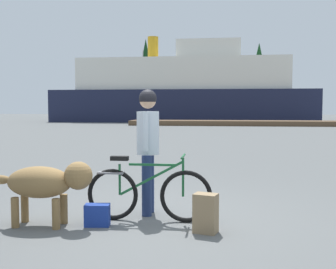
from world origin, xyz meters
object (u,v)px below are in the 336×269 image
at_px(person_cyclist, 148,138).
at_px(dog, 46,183).
at_px(bicycle, 148,193).
at_px(handbag_pannier, 97,215).
at_px(backpack, 206,213).
at_px(ferry_boat, 184,92).
at_px(sailboat_moored, 143,116).

relative_size(person_cyclist, dog, 1.27).
height_order(bicycle, handbag_pannier, bicycle).
height_order(backpack, ferry_boat, ferry_boat).
height_order(backpack, handbag_pannier, backpack).
xyz_separation_m(bicycle, dog, (-1.27, -0.39, 0.18)).
bearing_deg(person_cyclist, dog, -147.47).
height_order(dog, ferry_boat, ferry_boat).
xyz_separation_m(handbag_pannier, ferry_boat, (-2.40, 38.48, 2.97)).
relative_size(ferry_boat, sailboat_moored, 3.23).
height_order(bicycle, ferry_boat, ferry_boat).
distance_m(bicycle, person_cyclist, 0.81).
distance_m(backpack, ferry_boat, 38.88).
relative_size(bicycle, person_cyclist, 0.95).
bearing_deg(ferry_boat, handbag_pannier, -86.43).
height_order(bicycle, backpack, bicycle).
height_order(backpack, sailboat_moored, sailboat_moored).
height_order(bicycle, person_cyclist, person_cyclist).
distance_m(dog, ferry_boat, 38.67).
height_order(bicycle, dog, bicycle).
xyz_separation_m(bicycle, backpack, (0.80, -0.42, -0.14)).
height_order(person_cyclist, handbag_pannier, person_cyclist).
bearing_deg(handbag_pannier, ferry_boat, 93.57).
distance_m(dog, sailboat_moored, 44.18).
height_order(handbag_pannier, sailboat_moored, sailboat_moored).
distance_m(bicycle, handbag_pannier, 0.73).
distance_m(person_cyclist, dog, 1.52).
bearing_deg(person_cyclist, backpack, -42.95).
relative_size(bicycle, ferry_boat, 0.06).
bearing_deg(ferry_boat, dog, -87.41).
relative_size(bicycle, backpack, 3.53).
xyz_separation_m(bicycle, handbag_pannier, (-0.61, -0.31, -0.24)).
bearing_deg(person_cyclist, handbag_pannier, -128.30).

